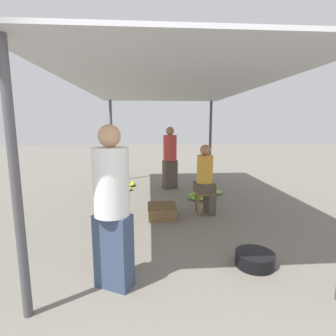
% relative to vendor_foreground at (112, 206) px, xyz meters
% --- Properties ---
extents(ground_plane, '(40.00, 40.00, 0.00)m').
position_rel_vendor_foreground_xyz_m(ground_plane, '(0.76, -0.69, -0.88)').
color(ground_plane, slate).
rests_on(ground_plane, ground).
extents(canopy_post_front_left, '(0.08, 0.08, 2.38)m').
position_rel_vendor_foreground_xyz_m(canopy_post_front_left, '(-0.72, -0.39, 0.31)').
color(canopy_post_front_left, '#4C4C51').
rests_on(canopy_post_front_left, ground).
extents(canopy_post_back_left, '(0.08, 0.08, 2.38)m').
position_rel_vendor_foreground_xyz_m(canopy_post_back_left, '(-0.72, 5.24, 0.31)').
color(canopy_post_back_left, '#4C4C51').
rests_on(canopy_post_back_left, ground).
extents(canopy_post_back_right, '(0.08, 0.08, 2.38)m').
position_rel_vendor_foreground_xyz_m(canopy_post_back_right, '(2.23, 5.24, 0.31)').
color(canopy_post_back_right, '#4C4C51').
rests_on(canopy_post_back_right, ground).
extents(canopy_tarp, '(3.35, 6.04, 0.04)m').
position_rel_vendor_foreground_xyz_m(canopy_tarp, '(0.76, 2.43, 1.52)').
color(canopy_tarp, '#B2B2B7').
rests_on(canopy_tarp, canopy_post_front_left).
extents(vendor_foreground, '(0.48, 0.48, 1.70)m').
position_rel_vendor_foreground_xyz_m(vendor_foreground, '(0.00, 0.00, 0.00)').
color(vendor_foreground, '#384766').
rests_on(vendor_foreground, ground).
extents(stool, '(0.34, 0.34, 0.43)m').
position_rel_vendor_foreground_xyz_m(stool, '(1.42, 2.19, -0.54)').
color(stool, brown).
rests_on(stool, ground).
extents(vendor_seated, '(0.39, 0.39, 1.33)m').
position_rel_vendor_foreground_xyz_m(vendor_seated, '(1.44, 2.19, -0.19)').
color(vendor_seated, '#4C4238').
rests_on(vendor_seated, ground).
extents(basin_black, '(0.47, 0.47, 0.17)m').
position_rel_vendor_foreground_xyz_m(basin_black, '(1.65, 0.28, -0.80)').
color(basin_black, black).
rests_on(basin_black, ground).
extents(banana_pile_left_0, '(0.47, 0.44, 0.22)m').
position_rel_vendor_foreground_xyz_m(banana_pile_left_0, '(-0.40, 2.56, -0.79)').
color(banana_pile_left_0, '#91BE32').
rests_on(banana_pile_left_0, ground).
extents(banana_pile_left_1, '(0.63, 0.36, 0.22)m').
position_rel_vendor_foreground_xyz_m(banana_pile_left_1, '(-0.35, 4.04, -0.80)').
color(banana_pile_left_1, yellow).
rests_on(banana_pile_left_1, ground).
extents(banana_pile_left_2, '(0.55, 0.44, 0.22)m').
position_rel_vendor_foreground_xyz_m(banana_pile_left_2, '(-0.27, 4.55, -0.81)').
color(banana_pile_left_2, '#80B735').
rests_on(banana_pile_left_2, ground).
extents(banana_pile_right_0, '(0.49, 0.38, 0.20)m').
position_rel_vendor_foreground_xyz_m(banana_pile_right_0, '(1.49, 3.11, -0.81)').
color(banana_pile_right_0, '#86BA34').
rests_on(banana_pile_right_0, ground).
extents(banana_pile_right_1, '(0.52, 0.44, 0.27)m').
position_rel_vendor_foreground_xyz_m(banana_pile_right_1, '(1.88, 3.58, -0.80)').
color(banana_pile_right_1, '#76B437').
rests_on(banana_pile_right_1, ground).
extents(banana_pile_right_2, '(0.54, 0.51, 0.19)m').
position_rel_vendor_foreground_xyz_m(banana_pile_right_2, '(1.92, 4.46, -0.82)').
color(banana_pile_right_2, '#A5C62F').
rests_on(banana_pile_right_2, ground).
extents(crate_near, '(0.52, 0.52, 0.24)m').
position_rel_vendor_foreground_xyz_m(crate_near, '(0.60, 2.01, -0.76)').
color(crate_near, brown).
rests_on(crate_near, ground).
extents(shopper_walking_mid, '(0.45, 0.45, 1.63)m').
position_rel_vendor_foreground_xyz_m(shopper_walking_mid, '(0.93, 4.21, -0.04)').
color(shopper_walking_mid, '#4C4238').
rests_on(shopper_walking_mid, ground).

